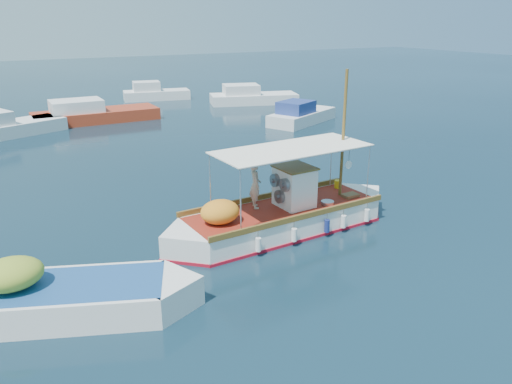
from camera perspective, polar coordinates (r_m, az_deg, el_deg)
name	(u,v)px	position (r m, az deg, el deg)	size (l,w,h in m)	color
ground	(294,225)	(17.72, 4.33, -3.84)	(160.00, 160.00, 0.00)	black
fishing_caique	(282,217)	(17.12, 2.95, -2.89)	(8.99, 2.86, 5.49)	white
dinghy	(52,301)	(13.52, -22.27, -11.46)	(6.85, 3.81, 1.79)	white
bg_boat_nw	(0,129)	(34.33, -27.25, 6.41)	(7.54, 4.90, 1.80)	silver
bg_boat_n	(92,115)	(36.93, -18.20, 8.38)	(8.40, 2.87, 1.80)	#A2321B
bg_boat_ne	(301,116)	(34.81, 5.14, 8.64)	(6.10, 4.47, 1.80)	silver
bg_boat_e	(251,98)	(42.78, -0.56, 10.74)	(7.65, 4.55, 1.80)	silver
bg_boat_far_n	(155,94)	(45.70, -11.51, 10.92)	(5.92, 3.00, 1.80)	silver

